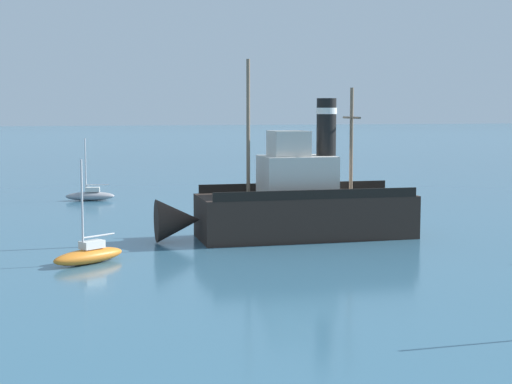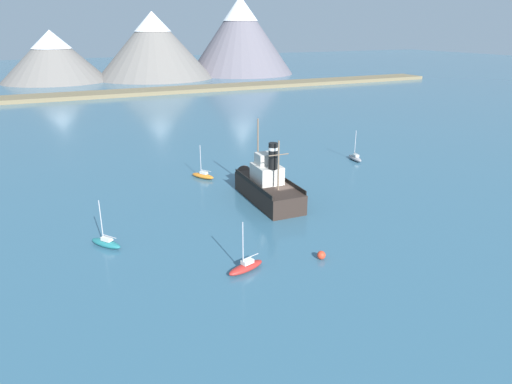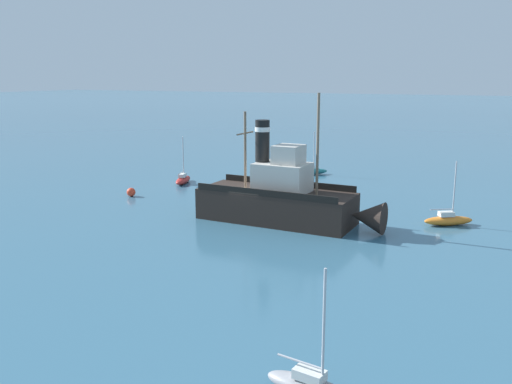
% 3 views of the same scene
% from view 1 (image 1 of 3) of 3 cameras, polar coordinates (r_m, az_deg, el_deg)
% --- Properties ---
extents(ground_plane, '(600.00, 600.00, 0.00)m').
position_cam_1_polar(ground_plane, '(45.96, 5.23, -2.98)').
color(ground_plane, '#38667F').
extents(old_tugboat, '(4.80, 14.50, 9.90)m').
position_cam_1_polar(old_tugboat, '(43.96, 2.84, -0.97)').
color(old_tugboat, '#2D231E').
rests_on(old_tugboat, ground).
extents(sailboat_orange, '(2.96, 3.80, 4.90)m').
position_cam_1_polar(sailboat_orange, '(37.58, -12.06, -4.47)').
color(sailboat_orange, orange).
rests_on(sailboat_orange, ground).
extents(sailboat_grey, '(1.67, 3.92, 4.90)m').
position_cam_1_polar(sailboat_grey, '(63.11, -11.96, -0.23)').
color(sailboat_grey, gray).
rests_on(sailboat_grey, ground).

